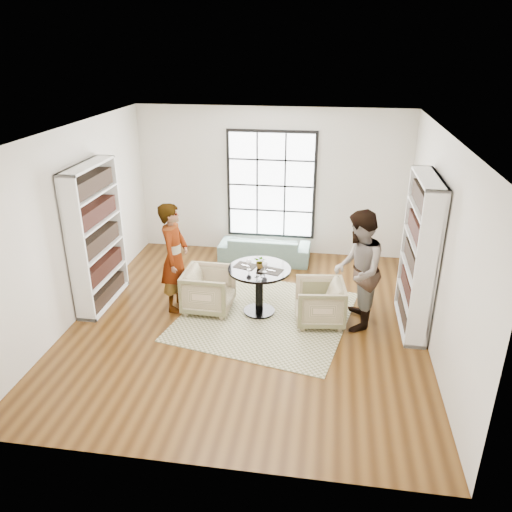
% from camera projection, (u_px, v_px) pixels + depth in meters
% --- Properties ---
extents(ground, '(6.00, 6.00, 0.00)m').
position_uv_depth(ground, '(247.00, 321.00, 8.02)').
color(ground, brown).
extents(room_shell, '(6.00, 6.01, 6.00)m').
position_uv_depth(room_shell, '(253.00, 237.00, 8.01)').
color(room_shell, silver).
rests_on(room_shell, ground).
extents(rug, '(3.08, 3.08, 0.01)m').
position_uv_depth(rug, '(265.00, 316.00, 8.18)').
color(rug, tan).
rests_on(rug, ground).
extents(pedestal_table, '(1.01, 1.01, 0.81)m').
position_uv_depth(pedestal_table, '(259.00, 281.00, 8.06)').
color(pedestal_table, black).
rests_on(pedestal_table, ground).
extents(sofa, '(1.83, 0.73, 0.53)m').
position_uv_depth(sofa, '(265.00, 248.00, 10.15)').
color(sofa, '#749A99').
rests_on(sofa, ground).
extents(armchair_left, '(0.81, 0.79, 0.72)m').
position_uv_depth(armchair_left, '(209.00, 290.00, 8.25)').
color(armchair_left, tan).
rests_on(armchair_left, ground).
extents(armchair_right, '(0.85, 0.83, 0.70)m').
position_uv_depth(armchair_right, '(319.00, 303.00, 7.88)').
color(armchair_right, tan).
rests_on(armchair_right, ground).
extents(person_left, '(0.45, 0.68, 1.83)m').
position_uv_depth(person_left, '(175.00, 257.00, 8.11)').
color(person_left, gray).
rests_on(person_left, ground).
extents(person_right, '(0.76, 0.95, 1.89)m').
position_uv_depth(person_right, '(358.00, 271.00, 7.56)').
color(person_right, gray).
rests_on(person_right, ground).
extents(placemat_left, '(0.40, 0.35, 0.01)m').
position_uv_depth(placemat_left, '(246.00, 266.00, 8.05)').
color(placemat_left, black).
rests_on(placemat_left, pedestal_table).
extents(placemat_right, '(0.40, 0.35, 0.01)m').
position_uv_depth(placemat_right, '(271.00, 271.00, 7.88)').
color(placemat_right, black).
rests_on(placemat_right, pedestal_table).
extents(cutlery_left, '(0.20, 0.25, 0.01)m').
position_uv_depth(cutlery_left, '(246.00, 265.00, 8.05)').
color(cutlery_left, silver).
rests_on(cutlery_left, placemat_left).
extents(cutlery_right, '(0.20, 0.25, 0.01)m').
position_uv_depth(cutlery_right, '(271.00, 270.00, 7.88)').
color(cutlery_right, silver).
rests_on(cutlery_right, placemat_right).
extents(wine_glass_left, '(0.08, 0.08, 0.18)m').
position_uv_depth(wine_glass_left, '(249.00, 262.00, 7.87)').
color(wine_glass_left, silver).
rests_on(wine_glass_left, pedestal_table).
extents(wine_glass_right, '(0.08, 0.08, 0.19)m').
position_uv_depth(wine_glass_right, '(265.00, 264.00, 7.79)').
color(wine_glass_right, silver).
rests_on(wine_glass_right, pedestal_table).
extents(flower_centerpiece, '(0.23, 0.21, 0.22)m').
position_uv_depth(flower_centerpiece, '(261.00, 262.00, 7.95)').
color(flower_centerpiece, gray).
rests_on(flower_centerpiece, pedestal_table).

